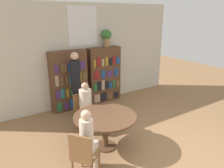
# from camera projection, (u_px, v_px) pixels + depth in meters

# --- Properties ---
(ground_plane) EXTENTS (16.00, 16.00, 0.00)m
(ground_plane) POSITION_uv_depth(u_px,v_px,m) (171.00, 163.00, 4.12)
(ground_plane) COLOR olive
(wall_back) EXTENTS (6.40, 0.07, 3.00)m
(wall_back) POSITION_uv_depth(u_px,v_px,m) (84.00, 55.00, 6.51)
(wall_back) COLOR beige
(wall_back) RESTS_ON ground_plane
(bookshelf_left) EXTENTS (1.06, 0.34, 1.72)m
(bookshelf_left) POSITION_uv_depth(u_px,v_px,m) (69.00, 81.00, 6.25)
(bookshelf_left) COLOR brown
(bookshelf_left) RESTS_ON ground_plane
(bookshelf_right) EXTENTS (1.06, 0.34, 1.72)m
(bookshelf_right) POSITION_uv_depth(u_px,v_px,m) (104.00, 75.00, 6.87)
(bookshelf_right) COLOR brown
(bookshelf_right) RESTS_ON ground_plane
(flower_vase) EXTENTS (0.30, 0.30, 0.52)m
(flower_vase) POSITION_uv_depth(u_px,v_px,m) (107.00, 36.00, 6.56)
(flower_vase) COLOR #997047
(flower_vase) RESTS_ON bookshelf_right
(reading_table) EXTENTS (1.28, 1.28, 0.73)m
(reading_table) POSITION_uv_depth(u_px,v_px,m) (105.00, 120.00, 4.44)
(reading_table) COLOR brown
(reading_table) RESTS_ON ground_plane
(chair_near_camera) EXTENTS (0.56, 0.56, 0.87)m
(chair_near_camera) POSITION_uv_depth(u_px,v_px,m) (83.00, 154.00, 3.60)
(chair_near_camera) COLOR brown
(chair_near_camera) RESTS_ON ground_plane
(chair_left_side) EXTENTS (0.41, 0.41, 0.87)m
(chair_left_side) POSITION_uv_depth(u_px,v_px,m) (83.00, 110.00, 5.25)
(chair_left_side) COLOR brown
(chair_left_side) RESTS_ON ground_plane
(seated_reader_left) EXTENTS (0.29, 0.39, 1.21)m
(seated_reader_left) POSITION_uv_depth(u_px,v_px,m) (86.00, 104.00, 5.05)
(seated_reader_left) COLOR beige
(seated_reader_left) RESTS_ON ground_plane
(seated_reader_right) EXTENTS (0.40, 0.38, 1.21)m
(seated_reader_right) POSITION_uv_depth(u_px,v_px,m) (88.00, 138.00, 3.71)
(seated_reader_right) COLOR beige
(seated_reader_right) RESTS_ON ground_plane
(librarian_standing) EXTENTS (0.27, 0.54, 1.75)m
(librarian_standing) POSITION_uv_depth(u_px,v_px,m) (76.00, 78.00, 5.79)
(librarian_standing) COLOR black
(librarian_standing) RESTS_ON ground_plane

